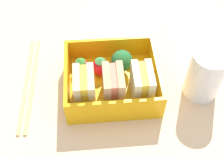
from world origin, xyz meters
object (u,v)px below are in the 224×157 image
(sandwich_center_left, at_px, (113,86))
(chopstick_pair, at_px, (29,82))
(broccoli_floret, at_px, (122,61))
(strawberry_left, at_px, (81,67))
(drinking_glass, at_px, (205,74))
(sandwich_left, at_px, (142,84))
(strawberry_far_left, at_px, (100,66))
(carrot_stick_far_left, at_px, (139,66))
(folded_napkin, at_px, (114,26))
(sandwich_center, at_px, (85,88))

(sandwich_center_left, bearing_deg, chopstick_pair, -18.28)
(broccoli_floret, distance_m, strawberry_left, 0.07)
(sandwich_center_left, relative_size, drinking_glass, 0.65)
(sandwich_left, bearing_deg, strawberry_far_left, -39.81)
(carrot_stick_far_left, relative_size, folded_napkin, 0.26)
(carrot_stick_far_left, height_order, strawberry_left, strawberry_left)
(strawberry_far_left, bearing_deg, folded_napkin, -105.57)
(sandwich_center_left, distance_m, sandwich_center, 0.05)
(strawberry_left, relative_size, drinking_glass, 0.37)
(sandwich_left, relative_size, folded_napkin, 0.43)
(broccoli_floret, bearing_deg, strawberry_far_left, 0.02)
(strawberry_left, xyz_separation_m, chopstick_pair, (0.10, 0.01, -0.02))
(carrot_stick_far_left, relative_size, chopstick_pair, 0.18)
(sandwich_left, height_order, carrot_stick_far_left, sandwich_left)
(sandwich_center, bearing_deg, strawberry_far_left, -117.92)
(sandwich_left, bearing_deg, folded_napkin, -81.00)
(strawberry_far_left, bearing_deg, sandwich_center_left, 108.52)
(chopstick_pair, distance_m, folded_napkin, 0.21)
(folded_napkin, bearing_deg, broccoli_floret, 90.82)
(carrot_stick_far_left, xyz_separation_m, chopstick_pair, (0.20, 0.01, -0.02))
(sandwich_center, relative_size, chopstick_pair, 0.29)
(strawberry_far_left, bearing_deg, carrot_stick_far_left, -177.17)
(sandwich_center_left, distance_m, strawberry_far_left, 0.06)
(sandwich_center_left, bearing_deg, drinking_glass, -177.27)
(chopstick_pair, relative_size, drinking_glass, 2.21)
(folded_napkin, bearing_deg, drinking_glass, 127.51)
(chopstick_pair, xyz_separation_m, folded_napkin, (-0.17, -0.14, -0.00))
(broccoli_floret, relative_size, folded_napkin, 0.33)
(drinking_glass, bearing_deg, carrot_stick_far_left, -26.33)
(strawberry_left, bearing_deg, sandwich_left, 149.96)
(sandwich_center_left, height_order, chopstick_pair, sandwich_center_left)
(carrot_stick_far_left, relative_size, strawberry_far_left, 1.02)
(strawberry_left, distance_m, chopstick_pair, 0.10)
(sandwich_center_left, height_order, carrot_stick_far_left, sandwich_center_left)
(chopstick_pair, relative_size, folded_napkin, 1.46)
(strawberry_left, bearing_deg, folded_napkin, -119.16)
(broccoli_floret, height_order, chopstick_pair, broccoli_floret)
(carrot_stick_far_left, bearing_deg, drinking_glass, 153.67)
(carrot_stick_far_left, bearing_deg, strawberry_far_left, 2.83)
(sandwich_center_left, relative_size, chopstick_pair, 0.29)
(chopstick_pair, bearing_deg, sandwich_center, 154.19)
(sandwich_left, relative_size, carrot_stick_far_left, 1.63)
(sandwich_center, bearing_deg, carrot_stick_far_left, -149.59)
(folded_napkin, bearing_deg, sandwich_center_left, 84.44)
(carrot_stick_far_left, xyz_separation_m, strawberry_far_left, (0.07, 0.00, 0.01))
(broccoli_floret, bearing_deg, sandwich_center_left, 70.03)
(sandwich_center_left, height_order, strawberry_far_left, sandwich_center_left)
(strawberry_far_left, xyz_separation_m, drinking_glass, (-0.17, 0.05, 0.02))
(drinking_glass, relative_size, folded_napkin, 0.66)
(sandwich_left, relative_size, strawberry_far_left, 1.66)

